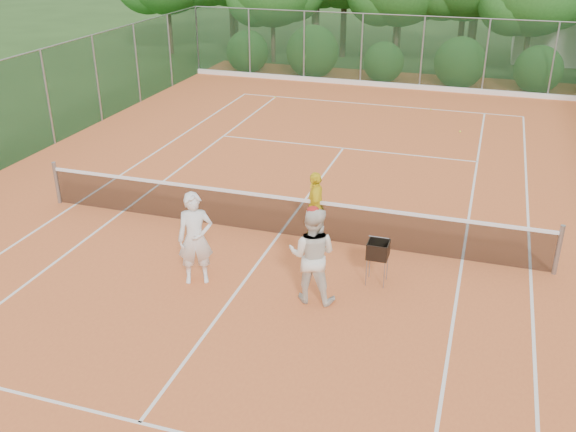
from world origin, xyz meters
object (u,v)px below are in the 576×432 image
object	(u,v)px
player_white	(195,238)
ball_hopper	(378,250)
player_center_grp	(312,255)
player_yellow	(315,206)

from	to	relation	value
player_white	ball_hopper	world-z (taller)	player_white
player_white	ball_hopper	distance (m)	3.58
player_center_grp	ball_hopper	bearing A→B (deg)	42.75
player_yellow	ball_hopper	xyz separation A→B (m)	(1.70, -1.53, -0.08)
player_yellow	ball_hopper	world-z (taller)	player_yellow
player_center_grp	player_yellow	bearing A→B (deg)	104.21
player_white	player_center_grp	size ratio (longest dim) A/B	0.98
player_yellow	player_center_grp	bearing A→B (deg)	0.76
player_center_grp	ball_hopper	size ratio (longest dim) A/B	2.13
ball_hopper	player_center_grp	bearing A→B (deg)	-123.59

